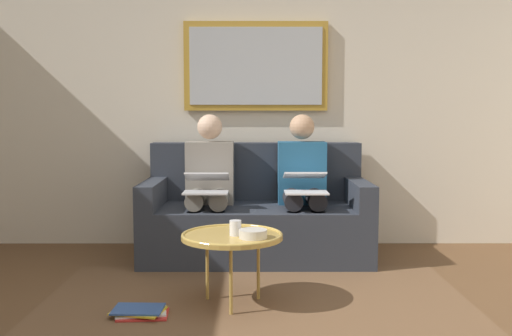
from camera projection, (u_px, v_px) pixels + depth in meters
wall_rear at (256, 96)px, 5.02m from camera, size 6.00×0.12×2.60m
area_rug at (256, 307)px, 3.39m from camera, size 2.60×1.80×0.01m
couch at (256, 217)px, 4.63m from camera, size 1.76×0.90×0.90m
framed_mirror at (256, 66)px, 4.90m from camera, size 1.23×0.05×0.76m
coffee_table at (232, 237)px, 3.40m from camera, size 0.60×0.60×0.44m
cup at (235, 228)px, 3.37m from camera, size 0.07×0.07×0.09m
bowl at (253, 234)px, 3.31m from camera, size 0.16×0.16×0.05m
person_left at (303, 182)px, 4.53m from camera, size 0.38×0.58×1.14m
laptop_white at (305, 183)px, 4.29m from camera, size 0.32×0.36×0.15m
person_right at (209, 182)px, 4.53m from camera, size 0.38×0.58×1.14m
laptop_silver at (207, 183)px, 4.29m from camera, size 0.33×0.34×0.15m
magazine_stack at (140, 311)px, 3.25m from camera, size 0.33×0.27×0.04m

